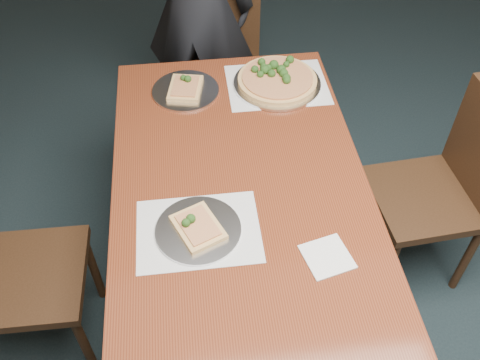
{
  "coord_description": "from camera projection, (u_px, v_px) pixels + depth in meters",
  "views": [
    {
      "loc": [
        -0.58,
        -0.44,
        2.13
      ],
      "look_at": [
        -0.43,
        0.84,
        0.75
      ],
      "focal_mm": 40.0,
      "sensor_mm": 36.0,
      "label": 1
    }
  ],
  "objects": [
    {
      "name": "slice_plate_far",
      "position": [
        185.0,
        89.0,
        2.23
      ],
      "size": [
        0.28,
        0.28,
        0.06
      ],
      "color": "silver",
      "rests_on": "dining_table"
    },
    {
      "name": "napkin",
      "position": [
        327.0,
        257.0,
        1.66
      ],
      "size": [
        0.17,
        0.17,
        0.01
      ],
      "primitive_type": "cube",
      "rotation": [
        0.0,
        0.0,
        0.24
      ],
      "color": "white",
      "rests_on": "dining_table"
    },
    {
      "name": "chair_left",
      "position": [
        0.0,
        269.0,
        1.91
      ],
      "size": [
        0.43,
        0.43,
        0.91
      ],
      "rotation": [
        0.0,
        0.0,
        1.56
      ],
      "color": "black",
      "rests_on": "ground"
    },
    {
      "name": "placemat_main",
      "position": [
        277.0,
        85.0,
        2.27
      ],
      "size": [
        0.42,
        0.32,
        0.0
      ],
      "primitive_type": "cube",
      "color": "white",
      "rests_on": "dining_table"
    },
    {
      "name": "slice_plate_near",
      "position": [
        198.0,
        228.0,
        1.73
      ],
      "size": [
        0.28,
        0.28,
        0.06
      ],
      "color": "silver",
      "rests_on": "dining_table"
    },
    {
      "name": "chair_right",
      "position": [
        446.0,
        185.0,
        2.19
      ],
      "size": [
        0.45,
        0.45,
        0.91
      ],
      "rotation": [
        0.0,
        0.0,
        -1.5
      ],
      "color": "black",
      "rests_on": "ground"
    },
    {
      "name": "dining_table",
      "position": [
        240.0,
        197.0,
        1.96
      ],
      "size": [
        0.9,
        1.5,
        0.75
      ],
      "color": "#542010",
      "rests_on": "ground"
    },
    {
      "name": "diner",
      "position": [
        197.0,
        4.0,
        2.65
      ],
      "size": [
        0.66,
        0.52,
        1.58
      ],
      "primitive_type": "imported",
      "rotation": [
        0.0,
        0.0,
        2.86
      ],
      "color": "black",
      "rests_on": "ground"
    },
    {
      "name": "chair_far",
      "position": [
        220.0,
        61.0,
        2.79
      ],
      "size": [
        0.45,
        0.45,
        0.91
      ],
      "rotation": [
        0.0,
        0.0,
        -0.08
      ],
      "color": "black",
      "rests_on": "ground"
    },
    {
      "name": "placemat_near",
      "position": [
        198.0,
        231.0,
        1.74
      ],
      "size": [
        0.4,
        0.3,
        0.0
      ],
      "primitive_type": "cube",
      "color": "white",
      "rests_on": "dining_table"
    },
    {
      "name": "pizza_pan",
      "position": [
        277.0,
        79.0,
        2.25
      ],
      "size": [
        0.37,
        0.37,
        0.07
      ],
      "color": "silver",
      "rests_on": "dining_table"
    }
  ]
}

